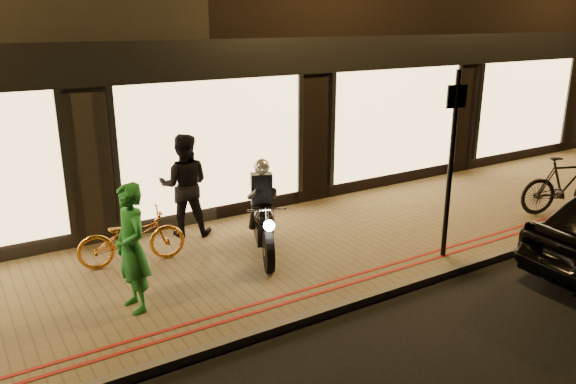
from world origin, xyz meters
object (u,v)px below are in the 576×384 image
(sign_post, at_px, (452,156))
(person_green, at_px, (132,248))
(bicycle_gold, at_px, (131,237))
(motorcycle, at_px, (263,219))

(sign_post, relative_size, person_green, 1.72)
(person_green, bearing_deg, bicycle_gold, 157.88)
(sign_post, height_order, person_green, sign_post)
(motorcycle, relative_size, sign_post, 0.61)
(motorcycle, distance_m, bicycle_gold, 2.10)
(sign_post, xyz_separation_m, person_green, (-4.83, 0.92, -0.80))
(bicycle_gold, relative_size, person_green, 0.95)
(motorcycle, bearing_deg, person_green, -140.68)
(person_green, bearing_deg, sign_post, 72.68)
(motorcycle, height_order, person_green, person_green)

